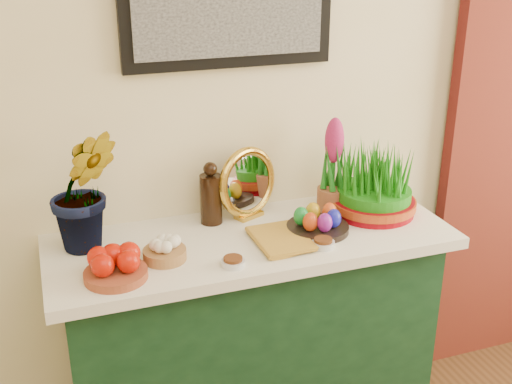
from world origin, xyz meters
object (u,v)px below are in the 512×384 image
sideboard (252,346)px  mirror (248,184)px  wheatgrass_sabzeh (375,184)px  hyacinth_green (82,171)px  book (256,242)px

sideboard → mirror: bearing=75.4°
mirror → wheatgrass_sabzeh: 0.47m
sideboard → hyacinth_green: (-0.54, 0.09, 0.74)m
sideboard → wheatgrass_sabzeh: size_ratio=4.13×
hyacinth_green → mirror: size_ratio=2.05×
sideboard → mirror: (0.04, 0.16, 0.59)m
book → wheatgrass_sabzeh: 0.53m
sideboard → book: size_ratio=5.59×
book → wheatgrass_sabzeh: bearing=12.6°
mirror → hyacinth_green: bearing=-173.3°
sideboard → hyacinth_green: 0.92m
sideboard → hyacinth_green: hyacinth_green is taller
mirror → wheatgrass_sabzeh: bearing=-16.0°
book → hyacinth_green: bearing=160.1°
sideboard → mirror: 0.61m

